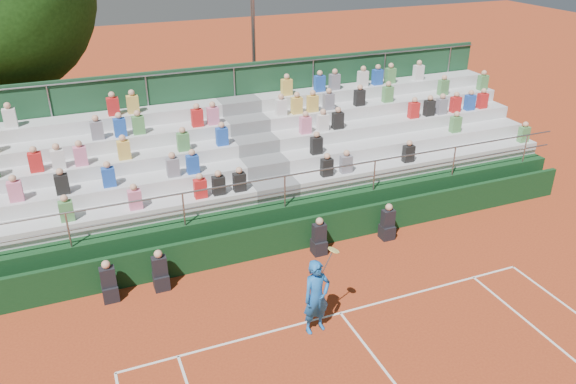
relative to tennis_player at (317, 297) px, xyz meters
name	(u,v)px	position (x,y,z in m)	size (l,w,h in m)	color
ground	(340,313)	(0.83, 0.32, -0.96)	(90.00, 90.00, 0.00)	#A53C1B
courtside_wall	(292,236)	(0.83, 3.52, -0.46)	(20.00, 0.15, 1.00)	black
line_officials	(252,254)	(-0.56, 3.07, -0.49)	(8.65, 0.40, 1.19)	black
grandstand	(255,176)	(0.82, 6.76, 0.11)	(20.00, 5.20, 4.40)	black
tennis_player	(317,297)	(0.00, 0.00, 0.00)	(0.91, 0.56, 2.22)	blue
floodlight_mast	(253,17)	(2.88, 12.62, 4.32)	(0.60, 0.25, 9.18)	gray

